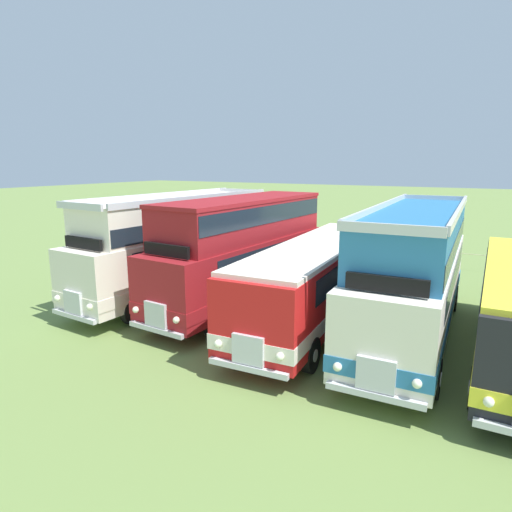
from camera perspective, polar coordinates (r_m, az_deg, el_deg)
ground_plane at (r=16.09m, az=19.06°, el=-10.05°), size 200.00×200.00×0.00m
bus_first_in_row at (r=19.90m, az=-9.79°, el=1.70°), size 3.11×11.05×4.52m
bus_second_in_row at (r=17.85m, az=-1.76°, el=1.04°), size 3.07×9.83×4.49m
bus_third_in_row at (r=16.51m, az=8.09°, el=-2.51°), size 3.20×11.60×2.99m
bus_fourth_in_row at (r=15.64m, az=19.81°, el=-1.64°), size 3.01×11.18×4.52m
rope_fence_line at (r=27.00m, az=23.76°, el=-0.10°), size 26.14×0.08×1.05m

